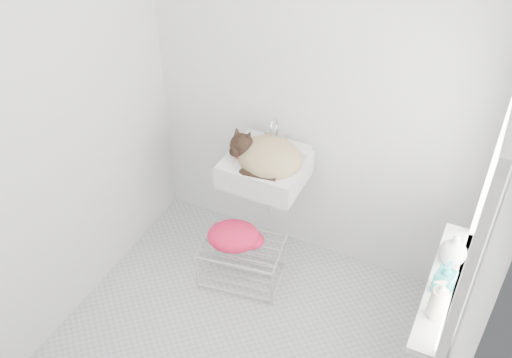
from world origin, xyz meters
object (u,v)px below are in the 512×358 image
at_px(bottle_a, 434,315).
at_px(cat, 266,156).
at_px(wire_rack, 242,262).
at_px(bottle_c, 450,261).
at_px(sink, 266,159).
at_px(bottle_b, 441,291).

bearing_deg(bottle_a, cat, 148.16).
xyz_separation_m(wire_rack, bottle_c, (1.25, -0.13, 0.70)).
bearing_deg(cat, sink, 133.63).
relative_size(wire_rack, bottle_a, 2.69).
distance_m(bottle_a, bottle_b, 0.16).
relative_size(wire_rack, bottle_b, 2.72).
distance_m(sink, bottle_a, 1.42).
relative_size(sink, cat, 1.07).
distance_m(cat, bottle_c, 1.24).
distance_m(sink, bottle_c, 1.26).
relative_size(cat, bottle_a, 2.44).
bearing_deg(bottle_a, bottle_c, 90.00).
xyz_separation_m(wire_rack, bottle_b, (1.25, -0.35, 0.70)).
relative_size(sink, bottle_c, 2.80).
bearing_deg(sink, bottle_a, -32.17).
xyz_separation_m(sink, cat, (0.01, -0.02, 0.04)).
distance_m(cat, bottle_b, 1.32).
bearing_deg(sink, bottle_c, -17.63).
bearing_deg(cat, bottle_c, -9.66).
bearing_deg(wire_rack, bottle_c, -6.17).
relative_size(bottle_a, bottle_b, 1.01).
xyz_separation_m(cat, wire_rack, (-0.06, -0.23, -0.74)).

